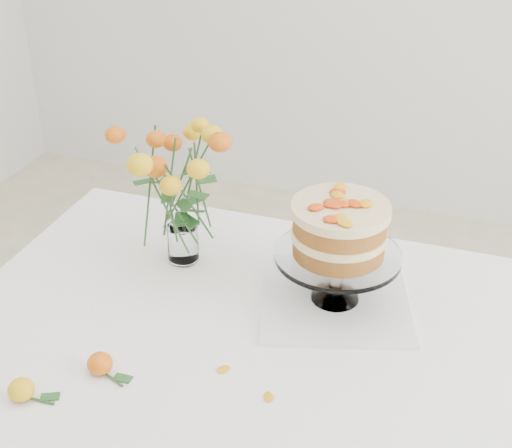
% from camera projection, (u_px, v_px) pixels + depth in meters
% --- Properties ---
extents(table, '(1.43, 0.93, 0.76)m').
position_uv_depth(table, '(300.00, 382.00, 1.39)').
color(table, tan).
rests_on(table, ground).
extents(napkin, '(0.38, 0.38, 0.01)m').
position_uv_depth(napkin, '(335.00, 300.00, 1.47)').
color(napkin, white).
rests_on(napkin, table).
extents(cake_stand, '(0.25, 0.25, 0.23)m').
position_uv_depth(cake_stand, '(339.00, 235.00, 1.39)').
color(cake_stand, white).
rests_on(cake_stand, napkin).
extents(rose_vase, '(0.25, 0.25, 0.35)m').
position_uv_depth(rose_vase, '(179.00, 178.00, 1.51)').
color(rose_vase, white).
rests_on(rose_vase, table).
extents(loose_rose_near, '(0.08, 0.05, 0.04)m').
position_uv_depth(loose_rose_near, '(22.00, 390.00, 1.23)').
color(loose_rose_near, '#FBA815').
rests_on(loose_rose_near, table).
extents(loose_rose_far, '(0.08, 0.05, 0.04)m').
position_uv_depth(loose_rose_far, '(100.00, 364.00, 1.28)').
color(loose_rose_far, orange).
rests_on(loose_rose_far, table).
extents(stray_petal_a, '(0.03, 0.02, 0.00)m').
position_uv_depth(stray_petal_a, '(223.00, 369.00, 1.30)').
color(stray_petal_a, '#F1A30F').
rests_on(stray_petal_a, table).
extents(stray_petal_b, '(0.03, 0.02, 0.00)m').
position_uv_depth(stray_petal_b, '(269.00, 397.00, 1.24)').
color(stray_petal_b, '#F1A30F').
rests_on(stray_petal_b, table).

